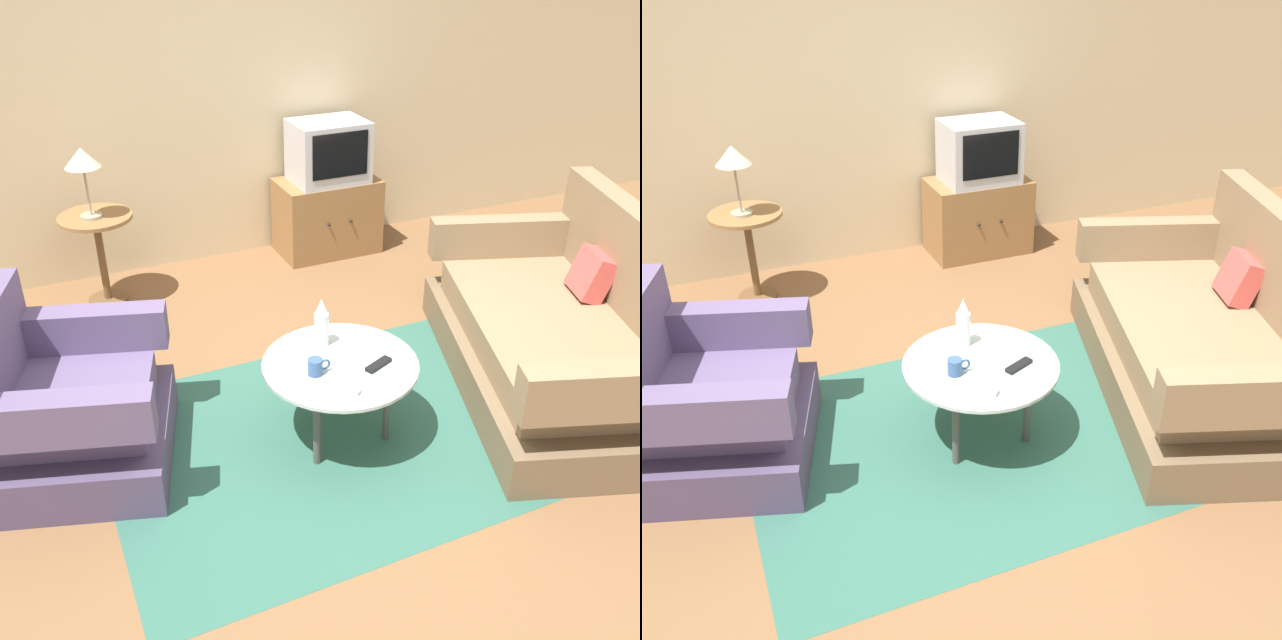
# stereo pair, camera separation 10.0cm
# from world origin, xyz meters

# --- Properties ---
(ground_plane) EXTENTS (16.00, 16.00, 0.00)m
(ground_plane) POSITION_xyz_m (0.00, 0.00, 0.00)
(ground_plane) COLOR brown
(back_wall) EXTENTS (9.00, 0.12, 2.70)m
(back_wall) POSITION_xyz_m (0.00, 2.47, 1.35)
(back_wall) COLOR #CCB78E
(back_wall) RESTS_ON ground
(area_rug) EXTENTS (2.31, 1.67, 0.00)m
(area_rug) POSITION_xyz_m (0.00, 0.03, 0.00)
(area_rug) COLOR #2D5B4C
(area_rug) RESTS_ON ground
(armchair) EXTENTS (1.04, 1.07, 0.85)m
(armchair) POSITION_xyz_m (-1.25, 0.38, 0.30)
(armchair) COLOR #4B3E5C
(armchair) RESTS_ON ground
(couch) EXTENTS (1.54, 2.05, 0.96)m
(couch) POSITION_xyz_m (1.33, -0.04, 0.30)
(couch) COLOR brown
(couch) RESTS_ON ground
(coffee_table) EXTENTS (0.76, 0.76, 0.44)m
(coffee_table) POSITION_xyz_m (0.00, 0.03, 0.41)
(coffee_table) COLOR #B2C6C1
(coffee_table) RESTS_ON ground
(side_table) EXTENTS (0.48, 0.48, 0.63)m
(side_table) POSITION_xyz_m (-0.83, 1.99, 0.45)
(side_table) COLOR olive
(side_table) RESTS_ON ground
(tv_stand) EXTENTS (0.76, 0.47, 0.58)m
(tv_stand) POSITION_xyz_m (0.90, 2.15, 0.29)
(tv_stand) COLOR olive
(tv_stand) RESTS_ON ground
(television) EXTENTS (0.54, 0.42, 0.45)m
(television) POSITION_xyz_m (0.90, 2.13, 0.80)
(television) COLOR #B7B7BC
(television) RESTS_ON tv_stand
(table_lamp) EXTENTS (0.22, 0.22, 0.45)m
(table_lamp) POSITION_xyz_m (-0.85, 1.97, 0.99)
(table_lamp) COLOR #9E937A
(table_lamp) RESTS_ON side_table
(vase) EXTENTS (0.07, 0.07, 0.26)m
(vase) POSITION_xyz_m (-0.01, 0.22, 0.57)
(vase) COLOR white
(vase) RESTS_ON coffee_table
(mug) EXTENTS (0.12, 0.07, 0.08)m
(mug) POSITION_xyz_m (-0.15, -0.01, 0.49)
(mug) COLOR #335184
(mug) RESTS_ON coffee_table
(tv_remote_dark) EXTENTS (0.16, 0.10, 0.02)m
(tv_remote_dark) POSITION_xyz_m (0.15, -0.08, 0.45)
(tv_remote_dark) COLOR black
(tv_remote_dark) RESTS_ON coffee_table
(tv_remote_silver) EXTENTS (0.14, 0.15, 0.02)m
(tv_remote_silver) POSITION_xyz_m (-0.09, -0.18, 0.45)
(tv_remote_silver) COLOR #B2B2B7
(tv_remote_silver) RESTS_ON coffee_table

